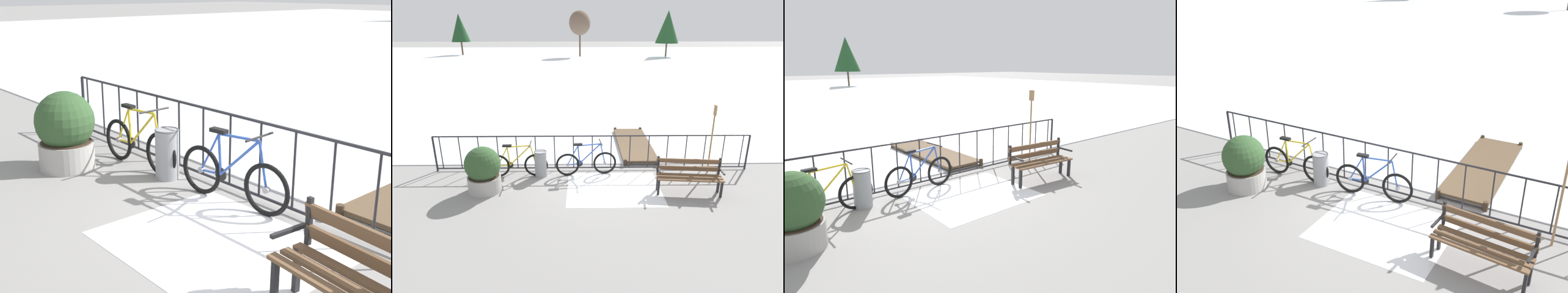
{
  "view_description": "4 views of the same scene",
  "coord_description": "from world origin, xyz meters",
  "views": [
    {
      "loc": [
        4.15,
        -4.61,
        2.61
      ],
      "look_at": [
        -0.43,
        -0.69,
        0.78
      ],
      "focal_mm": 47.58,
      "sensor_mm": 36.0,
      "label": 1
    },
    {
      "loc": [
        -0.27,
        -8.91,
        4.0
      ],
      "look_at": [
        -0.13,
        0.01,
        0.73
      ],
      "focal_mm": 30.53,
      "sensor_mm": 36.0,
      "label": 2
    },
    {
      "loc": [
        -3.58,
        -6.51,
        2.66
      ],
      "look_at": [
        1.19,
        -0.65,
        0.84
      ],
      "focal_mm": 31.55,
      "sensor_mm": 36.0,
      "label": 3
    },
    {
      "loc": [
        3.53,
        -7.04,
        4.6
      ],
      "look_at": [
        -0.4,
        0.05,
        0.97
      ],
      "focal_mm": 39.31,
      "sensor_mm": 36.0,
      "label": 4
    }
  ],
  "objects": [
    {
      "name": "ground_plane",
      "position": [
        0.0,
        0.0,
        0.0
      ],
      "size": [
        160.0,
        160.0,
        0.0
      ],
      "primitive_type": "plane",
      "color": "gray"
    },
    {
      "name": "wooden_dock",
      "position": [
        1.5,
        1.96,
        0.12
      ],
      "size": [
        1.1,
        3.41,
        0.2
      ],
      "color": "brown",
      "rests_on": "ground"
    },
    {
      "name": "park_bench",
      "position": [
        2.39,
        -1.38,
        0.51
      ],
      "size": [
        1.64,
        0.64,
        0.89
      ],
      "color": "brown",
      "rests_on": "ground"
    },
    {
      "name": "bicycle_second",
      "position": [
        -2.1,
        -0.4,
        0.37
      ],
      "size": [
        1.71,
        0.52,
        0.97
      ],
      "color": "black",
      "rests_on": "ground"
    },
    {
      "name": "frozen_pond",
      "position": [
        0.0,
        28.4,
        0.01
      ],
      "size": [
        80.0,
        56.0,
        0.03
      ],
      "primitive_type": "cube",
      "color": "silver",
      "rests_on": "ground"
    },
    {
      "name": "oar_upright",
      "position": [
        3.31,
        -0.23,
        1.14
      ],
      "size": [
        0.04,
        0.16,
        1.98
      ],
      "color": "#937047",
      "rests_on": "ground"
    },
    {
      "name": "railing_fence",
      "position": [
        0.0,
        0.0,
        0.56
      ],
      "size": [
        9.06,
        0.06,
        1.07
      ],
      "color": "#232328",
      "rests_on": "ground"
    },
    {
      "name": "bicycle_near_railing",
      "position": [
        -0.18,
        -0.31,
        0.37
      ],
      "size": [
        1.71,
        0.52,
        0.97
      ],
      "color": "black",
      "rests_on": "ground"
    },
    {
      "name": "planter_with_shrub",
      "position": [
        -2.77,
        -1.25,
        0.59
      ],
      "size": [
        0.89,
        0.89,
        1.19
      ],
      "color": "#9E9B96",
      "rests_on": "ground"
    },
    {
      "name": "snow_patch",
      "position": [
        0.53,
        -1.2,
        0.0
      ],
      "size": [
        2.4,
        1.94,
        0.01
      ],
      "primitive_type": "cube",
      "color": "white",
      "rests_on": "ground"
    },
    {
      "name": "trash_bin",
      "position": [
        -1.45,
        -0.36,
        0.37
      ],
      "size": [
        0.35,
        0.35,
        0.73
      ],
      "color": "gray",
      "rests_on": "ground"
    }
  ]
}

